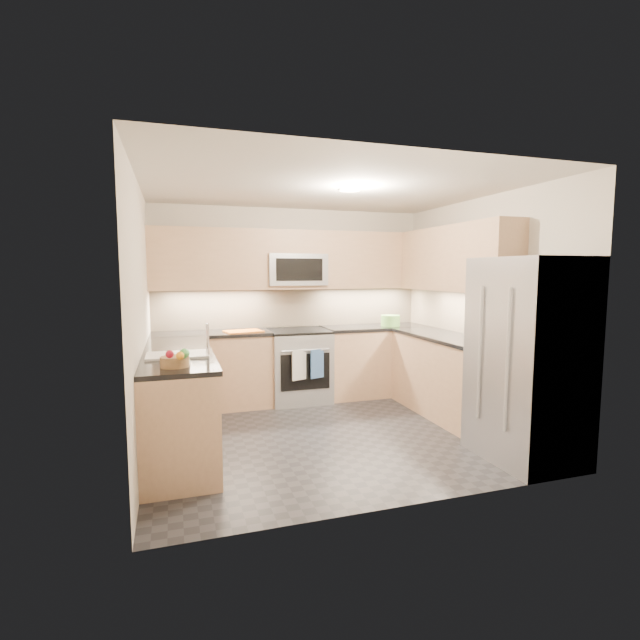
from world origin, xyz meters
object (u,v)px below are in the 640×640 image
Objects in this scene: cutting_board at (243,331)px; microwave at (296,270)px; gas_range at (298,366)px; utensil_bowl at (390,321)px; fruit_basket at (175,362)px; refrigerator at (528,360)px.

microwave is at bearing 14.24° from cutting_board.
cutting_board is at bearing -175.54° from gas_range.
microwave is 1.46m from utensil_bowl.
fruit_basket is at bearing -125.67° from microwave.
refrigerator is 3.00m from fruit_basket.
microwave is 3.44× the size of fruit_basket.
cutting_board is at bearing -165.76° from microwave.
gas_range is 1.20× the size of microwave.
cutting_board is at bearing 67.32° from fruit_basket.
fruit_basket is at bearing -127.33° from gas_range.
cutting_board is (-0.71, -0.06, 0.49)m from gas_range.
gas_range is 2.56m from fruit_basket.
gas_range is 0.87m from cutting_board.
fruit_basket is (-1.52, -2.12, -0.72)m from microwave.
fruit_basket is at bearing 171.76° from refrigerator.
microwave is 3.04m from refrigerator.
cutting_board is 2.00× the size of fruit_basket.
utensil_bowl is (-0.17, 2.38, 0.11)m from refrigerator.
cutting_board is (-0.71, -0.18, -0.75)m from microwave.
gas_range is at bearing -90.00° from microwave.
cutting_board is (-2.16, 2.37, 0.05)m from refrigerator.
gas_range is at bearing 120.88° from refrigerator.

